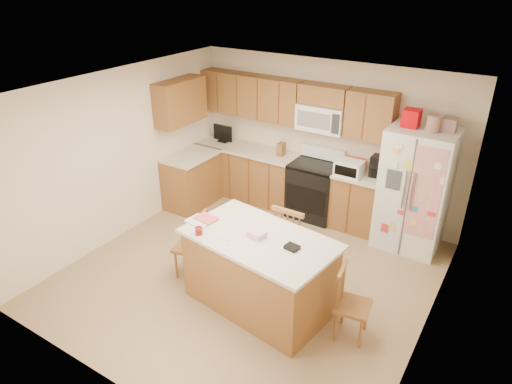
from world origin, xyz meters
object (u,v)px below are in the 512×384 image
Objects in this scene: refrigerator at (415,188)px; island at (259,271)px; stove at (314,189)px; windsor_chair_back at (292,243)px; windsor_chair_right at (351,305)px; windsor_chair_left at (192,246)px.

refrigerator is 1.07× the size of island.
stove is 0.59× the size of island.
island is (0.42, -2.39, 0.01)m from stove.
windsor_chair_back is at bearing -73.92° from stove.
stove is at bearing 99.98° from island.
windsor_chair_back is at bearing -124.01° from refrigerator.
windsor_chair_right is at bearing 4.24° from island.
windsor_chair_back is (1.13, 0.67, 0.07)m from windsor_chair_left.
stove is 1.28× the size of windsor_chair_right.
island is 1.07m from windsor_chair_left.
refrigerator reaches higher than windsor_chair_right.
windsor_chair_right is (1.55, -2.30, -0.06)m from stove.
refrigerator reaches higher than windsor_chair_left.
stove is 2.42m from island.
windsor_chair_back is at bearing 30.86° from windsor_chair_left.
island is at bearing -175.76° from windsor_chair_right.
stove is 1.63m from refrigerator.
stove is 1.05× the size of windsor_chair_back.
windsor_chair_left is (-0.65, -2.35, -0.03)m from stove.
island is (-1.15, -2.32, -0.44)m from refrigerator.
windsor_chair_back reaches higher than windsor_chair_right.
windsor_chair_left is 0.87× the size of windsor_chair_back.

